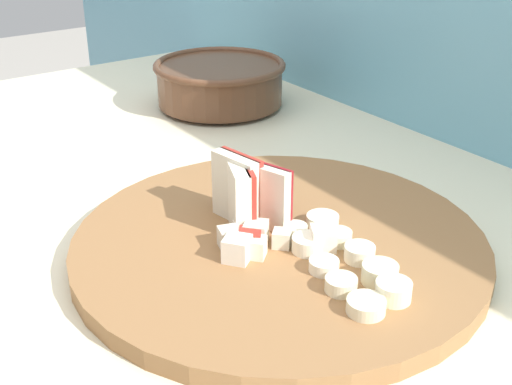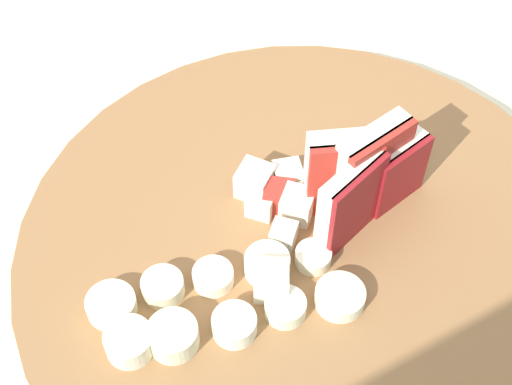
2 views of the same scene
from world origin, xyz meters
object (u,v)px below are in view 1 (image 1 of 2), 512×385
at_px(cutting_board, 279,245).
at_px(apple_wedge_fan, 245,193).
at_px(banana_slice_rows, 347,261).
at_px(apple_dice_pile, 261,240).
at_px(ceramic_bowl, 220,82).

xyz_separation_m(cutting_board, apple_wedge_fan, (-0.04, -0.01, 0.04)).
bearing_deg(banana_slice_rows, cutting_board, -169.61).
relative_size(cutting_board, apple_wedge_fan, 4.17).
bearing_deg(apple_wedge_fan, apple_dice_pile, -19.37).
distance_m(apple_wedge_fan, ceramic_bowl, 0.38).
xyz_separation_m(apple_wedge_fan, banana_slice_rows, (0.12, 0.02, -0.02)).
bearing_deg(cutting_board, banana_slice_rows, 10.39).
distance_m(apple_dice_pile, banana_slice_rows, 0.08).
height_order(cutting_board, apple_dice_pile, apple_dice_pile).
relative_size(cutting_board, ceramic_bowl, 1.97).
bearing_deg(apple_dice_pile, apple_wedge_fan, 160.63).
xyz_separation_m(apple_wedge_fan, apple_dice_pile, (0.05, -0.02, -0.02)).
relative_size(cutting_board, apple_dice_pile, 3.73).
relative_size(apple_dice_pile, banana_slice_rows, 0.67).
relative_size(cutting_board, banana_slice_rows, 2.48).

